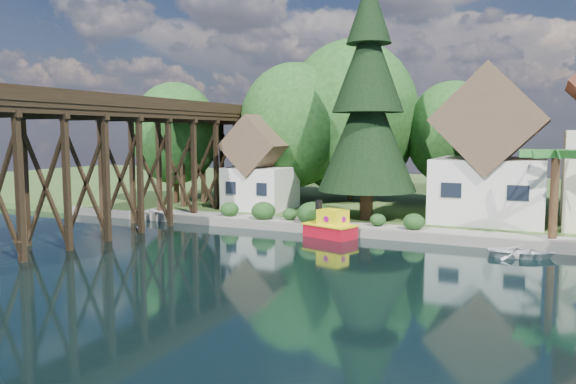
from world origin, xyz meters
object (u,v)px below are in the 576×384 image
house_left (491,157)px  shed (261,169)px  trestle_bridge (139,154)px  conifer (368,104)px  boat_white_a (522,251)px  tugboat (331,226)px  palm_tree (556,157)px

house_left → shed: bearing=-175.2°
trestle_bridge → shed: (5.00, 9.33, -1.52)m
trestle_bridge → conifer: 16.88m
shed → boat_white_a: 22.62m
house_left → conifer: size_ratio=0.63×
conifer → shed: bearing=167.9°
shed → boat_white_a: size_ratio=2.25×
shed → conifer: conifer is taller
shed → tugboat: bearing=-39.1°
house_left → boat_white_a: (2.69, -9.98, -4.78)m
palm_tree → trestle_bridge: bearing=-170.6°
shed → boat_white_a: (20.69, -8.48, -3.46)m
trestle_bridge → house_left: bearing=25.2°
tugboat → shed: bearing=140.9°
shed → conifer: size_ratio=0.45×
conifer → house_left: bearing=23.9°
trestle_bridge → conifer: size_ratio=2.53×
tugboat → palm_tree: bearing=10.7°
trestle_bridge → tugboat: bearing=8.1°
conifer → tugboat: size_ratio=4.62×
palm_tree → boat_white_a: palm_tree is taller
trestle_bridge → tugboat: 14.90m
trestle_bridge → palm_tree: size_ratio=7.80×
boat_white_a → conifer: bearing=49.9°
tugboat → house_left: bearing=44.6°
house_left → conifer: bearing=-156.1°
shed → conifer: 11.28m
trestle_bridge → tugboat: (14.03, 1.99, -4.62)m
house_left → conifer: 9.70m
palm_tree → shed: bearing=167.7°
trestle_bridge → shed: 10.69m
tugboat → boat_white_a: (11.66, -1.14, -0.37)m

